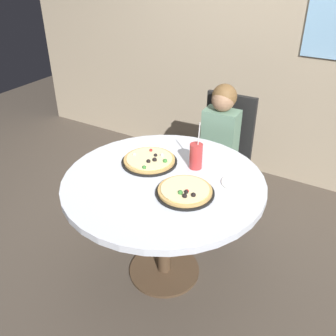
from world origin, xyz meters
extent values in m
plane|color=#4C4238|center=(0.00, 0.00, 0.00)|extent=(8.00, 8.00, 0.00)
cube|color=tan|center=(0.00, 1.67, 1.45)|extent=(5.20, 0.12, 2.90)
cylinder|color=silver|center=(0.00, 0.00, 0.73)|extent=(1.20, 1.20, 0.04)
cylinder|color=#4C3826|center=(0.00, 0.00, 0.36)|extent=(0.09, 0.09, 0.69)
cylinder|color=#4C3826|center=(0.00, 0.00, 0.01)|extent=(0.48, 0.48, 0.02)
cube|color=black|center=(0.00, 0.85, 0.43)|extent=(0.41, 0.41, 0.04)
cube|color=black|center=(-0.01, 1.03, 0.69)|extent=(0.40, 0.05, 0.52)
cylinder|color=black|center=(-0.16, 0.68, 0.21)|extent=(0.04, 0.04, 0.41)
cylinder|color=black|center=(0.18, 0.69, 0.21)|extent=(0.04, 0.04, 0.41)
cylinder|color=black|center=(-0.18, 1.02, 0.21)|extent=(0.04, 0.04, 0.41)
cylinder|color=black|center=(0.16, 1.03, 0.21)|extent=(0.04, 0.04, 0.41)
cube|color=#3F4766|center=(0.00, 0.69, 0.23)|extent=(0.25, 0.33, 0.45)
cube|color=slate|center=(0.00, 0.83, 0.67)|extent=(0.27, 0.17, 0.44)
sphere|color=#997051|center=(0.00, 0.83, 0.97)|extent=(0.17, 0.17, 0.17)
sphere|color=brown|center=(0.00, 0.85, 0.99)|extent=(0.18, 0.18, 0.18)
cylinder|color=black|center=(0.18, -0.07, 0.76)|extent=(0.33, 0.33, 0.01)
cylinder|color=tan|center=(0.18, -0.07, 0.77)|extent=(0.30, 0.30, 0.02)
cylinder|color=beige|center=(0.18, -0.07, 0.78)|extent=(0.27, 0.27, 0.01)
sphere|color=black|center=(0.20, -0.10, 0.79)|extent=(0.02, 0.02, 0.02)
sphere|color=#B2231E|center=(0.20, -0.09, 0.79)|extent=(0.02, 0.02, 0.02)
sphere|color=black|center=(0.25, -0.11, 0.79)|extent=(0.03, 0.03, 0.03)
sphere|color=black|center=(0.21, -0.14, 0.79)|extent=(0.03, 0.03, 0.03)
sphere|color=#387F33|center=(0.18, -0.12, 0.79)|extent=(0.03, 0.03, 0.03)
cylinder|color=black|center=(-0.18, 0.12, 0.76)|extent=(0.35, 0.35, 0.01)
cylinder|color=tan|center=(-0.18, 0.12, 0.77)|extent=(0.32, 0.32, 0.02)
cylinder|color=beige|center=(-0.18, 0.12, 0.78)|extent=(0.29, 0.29, 0.01)
sphere|color=beige|center=(-0.12, 0.18, 0.79)|extent=(0.02, 0.02, 0.02)
sphere|color=#387F33|center=(-0.14, 0.00, 0.79)|extent=(0.02, 0.02, 0.02)
sphere|color=black|center=(-0.15, 0.07, 0.79)|extent=(0.03, 0.03, 0.03)
sphere|color=#B2231E|center=(-0.22, 0.20, 0.79)|extent=(0.02, 0.02, 0.02)
sphere|color=black|center=(-0.13, 0.11, 0.79)|extent=(0.03, 0.03, 0.03)
sphere|color=black|center=(-0.16, 0.16, 0.79)|extent=(0.02, 0.02, 0.02)
sphere|color=beige|center=(-0.28, 0.11, 0.79)|extent=(0.02, 0.02, 0.02)
sphere|color=#387F33|center=(-0.07, 0.13, 0.79)|extent=(0.03, 0.03, 0.03)
cylinder|color=#B73333|center=(0.10, 0.21, 0.83)|extent=(0.08, 0.08, 0.16)
cylinder|color=white|center=(0.11, 0.21, 0.95)|extent=(0.03, 0.02, 0.22)
cylinder|color=white|center=(0.39, 0.17, 0.76)|extent=(0.18, 0.18, 0.01)
camera|label=1|loc=(0.96, -1.57, 1.92)|focal=39.70mm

